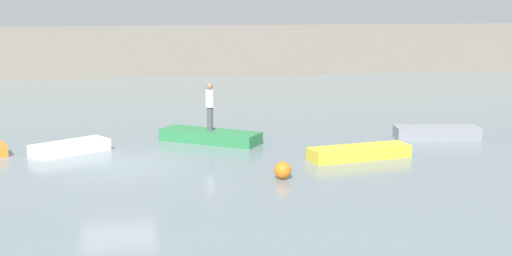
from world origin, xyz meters
TOP-DOWN VIEW (x-y plane):
  - ground_plane at (0.00, 0.00)m, footprint 120.00×120.00m
  - embankment_wall at (0.00, 26.66)m, footprint 80.00×1.20m
  - rowboat_white at (-1.68, 2.23)m, footprint 2.86×2.41m
  - rowboat_green at (3.46, 3.36)m, footprint 3.89×3.19m
  - rowboat_yellow at (8.24, -0.28)m, footprint 3.70×1.62m
  - rowboat_grey at (12.34, 2.59)m, footprint 3.38×1.39m
  - person_white_shirt at (3.46, 3.36)m, footprint 0.32×0.32m
  - mooring_buoy at (5.08, -2.52)m, footprint 0.54×0.54m

SIDE VIEW (x-z plane):
  - ground_plane at x=0.00m, z-range 0.00..0.00m
  - rowboat_white at x=-1.68m, z-range 0.00..0.41m
  - rowboat_yellow at x=8.24m, z-range 0.00..0.43m
  - rowboat_green at x=3.46m, z-range 0.00..0.45m
  - rowboat_grey at x=12.34m, z-range 0.00..0.48m
  - mooring_buoy at x=5.08m, z-range 0.00..0.54m
  - person_white_shirt at x=3.46m, z-range 0.56..2.40m
  - embankment_wall at x=0.00m, z-range 0.00..3.53m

